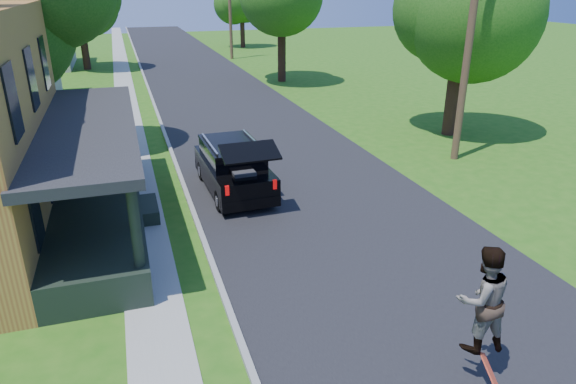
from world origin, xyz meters
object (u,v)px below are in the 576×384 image
object	(u,v)px
utility_pole_near	(474,6)
tree_right_near	(462,7)
black_suv	(234,167)
skateboarder	(483,299)

from	to	relation	value
utility_pole_near	tree_right_near	bearing A→B (deg)	59.61
black_suv	utility_pole_near	bearing A→B (deg)	2.36
black_suv	tree_right_near	bearing A→B (deg)	17.63
black_suv	skateboarder	bearing A→B (deg)	-79.62
tree_right_near	utility_pole_near	xyz separation A→B (m)	(-1.85, -3.29, 0.18)
skateboarder	tree_right_near	distance (m)	17.33
skateboarder	utility_pole_near	bearing A→B (deg)	-118.22
skateboarder	tree_right_near	xyz separation A→B (m)	(9.04, 14.21, 4.09)
tree_right_near	utility_pole_near	world-z (taller)	utility_pole_near
skateboarder	utility_pole_near	world-z (taller)	utility_pole_near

